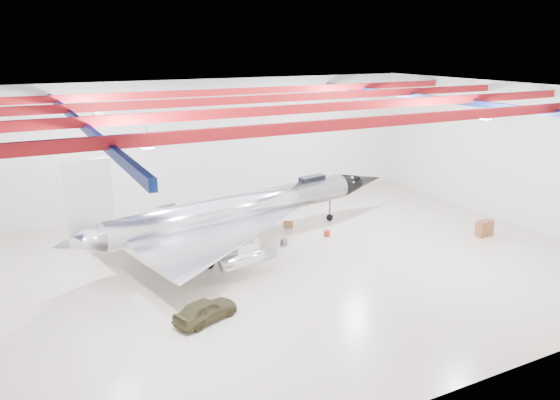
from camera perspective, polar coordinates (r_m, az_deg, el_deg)
floor at (r=35.70m, az=0.77°, el=-6.75°), size 40.00×40.00×0.00m
wall_back at (r=47.42m, az=-7.78°, el=5.77°), size 40.00×0.00×40.00m
wall_right at (r=46.61m, az=23.14°, el=4.45°), size 0.00×30.00×30.00m
ceiling at (r=33.04m, az=0.84°, el=11.13°), size 40.00×40.00×0.00m
ceiling_structure at (r=33.10m, az=0.84°, el=9.96°), size 39.50×29.50×1.08m
jet_aircraft at (r=38.41m, az=-4.41°, el=-1.23°), size 27.29×18.33×7.49m
jeep at (r=28.91m, az=-7.79°, el=-11.33°), size 3.83×2.56×1.21m
desk at (r=43.36m, az=20.58°, el=-2.80°), size 1.31×0.68×1.18m
crate_ply at (r=37.10m, az=-12.83°, el=-5.96°), size 0.62×0.54×0.37m
toolbox_red at (r=41.43m, az=-3.14°, el=-3.27°), size 0.48×0.42×0.29m
engine_drum at (r=38.87m, az=0.42°, el=-4.44°), size 0.58×0.58×0.46m
parts_bin at (r=42.53m, az=0.86°, el=-2.60°), size 0.83×0.74×0.48m
crate_small at (r=39.35m, az=-11.29°, el=-4.62°), size 0.53×0.48×0.30m
tool_chest at (r=40.84m, az=4.93°, el=-3.50°), size 0.47×0.47×0.42m
oil_barrel at (r=40.34m, az=-7.19°, el=-3.82°), size 0.76×0.69×0.43m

